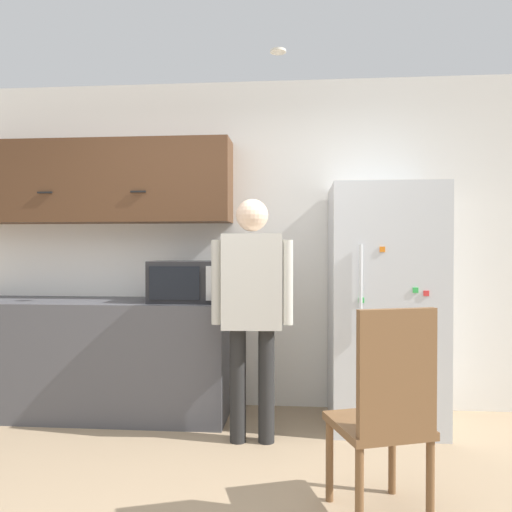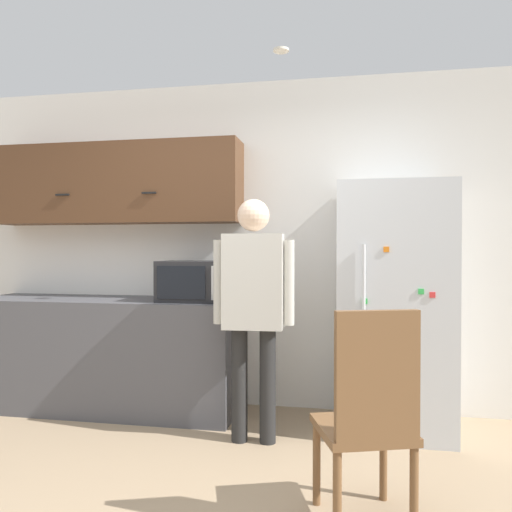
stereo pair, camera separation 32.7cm
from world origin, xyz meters
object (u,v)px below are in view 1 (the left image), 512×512
(refrigerator, at_px, (384,306))
(person, at_px, (252,295))
(chair, at_px, (386,408))
(microwave, at_px, (187,281))

(refrigerator, bearing_deg, person, -155.86)
(person, bearing_deg, chair, -55.41)
(microwave, distance_m, refrigerator, 1.50)
(refrigerator, bearing_deg, chair, -99.11)
(refrigerator, height_order, chair, refrigerator)
(person, distance_m, chair, 1.28)
(microwave, distance_m, person, 0.69)
(microwave, distance_m, chair, 1.94)
(microwave, height_order, refrigerator, refrigerator)
(person, distance_m, refrigerator, 1.05)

